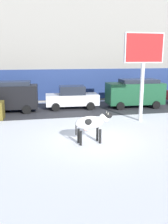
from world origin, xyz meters
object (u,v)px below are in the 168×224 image
at_px(cow_holstein, 91,123).
at_px(pedestrian_near_billboard, 144,90).
at_px(car_black_van, 7,96).
at_px(car_darkgreen_van, 135,92).
at_px(car_white_sedan, 72,97).
at_px(billboard, 144,53).

relative_size(cow_holstein, pedestrian_near_billboard, 1.11).
distance_m(cow_holstein, car_black_van, 9.24).
bearing_deg(car_darkgreen_van, car_black_van, 178.64).
height_order(car_darkgreen_van, pedestrian_near_billboard, car_darkgreen_van).
relative_size(car_black_van, car_white_sedan, 1.09).
bearing_deg(billboard, car_black_van, 152.61).
bearing_deg(pedestrian_near_billboard, car_white_sedan, -158.77).
distance_m(car_black_van, pedestrian_near_billboard, 13.06).
xyz_separation_m(cow_holstein, car_black_van, (-4.59, 8.01, 0.24)).
height_order(cow_holstein, billboard, billboard).
relative_size(billboard, pedestrian_near_billboard, 3.21).
distance_m(billboard, pedestrian_near_billboard, 9.36).
height_order(car_black_van, car_darkgreen_van, same).
relative_size(cow_holstein, car_white_sedan, 0.45).
bearing_deg(billboard, cow_holstein, -140.35).
height_order(billboard, car_darkgreen_van, billboard).
xyz_separation_m(billboard, car_darkgreen_van, (1.43, 4.30, -3.07)).
relative_size(car_darkgreen_van, pedestrian_near_billboard, 2.71).
distance_m(car_white_sedan, car_darkgreen_van, 5.23).
bearing_deg(pedestrian_near_billboard, car_black_van, -165.56).
height_order(car_black_van, car_white_sedan, car_black_van).
xyz_separation_m(cow_holstein, billboard, (4.18, 3.47, 3.31)).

